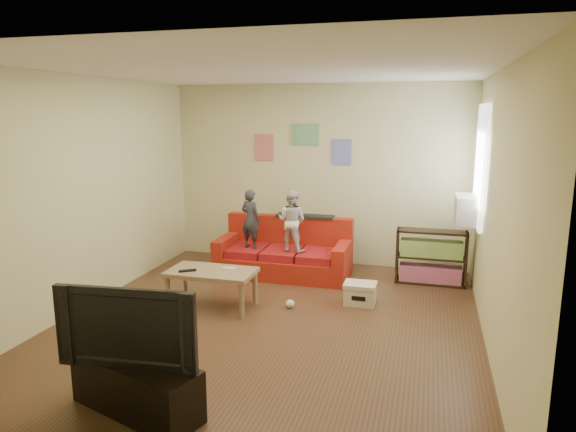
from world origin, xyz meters
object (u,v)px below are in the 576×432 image
(tv_stand, at_px, (136,386))
(child_a, at_px, (251,219))
(bookshelf, at_px, (431,260))
(coffee_table, at_px, (212,276))
(file_box, at_px, (360,293))
(child_b, at_px, (292,221))
(sofa, at_px, (285,255))
(television, at_px, (132,323))

(tv_stand, bearing_deg, child_a, 112.52)
(tv_stand, bearing_deg, bookshelf, 77.64)
(coffee_table, height_order, file_box, coffee_table)
(child_a, bearing_deg, child_b, -163.17)
(file_box, bearing_deg, coffee_table, -161.23)
(bookshelf, bearing_deg, file_box, -128.33)
(child_a, relative_size, coffee_table, 0.82)
(bookshelf, bearing_deg, tv_stand, -120.02)
(file_box, bearing_deg, child_a, 155.60)
(child_a, bearing_deg, bookshelf, -156.84)
(bookshelf, xyz_separation_m, file_box, (-0.81, -1.03, -0.19))
(sofa, relative_size, bookshelf, 2.03)
(file_box, bearing_deg, bookshelf, 51.67)
(coffee_table, bearing_deg, tv_stand, -81.61)
(bookshelf, relative_size, file_box, 2.39)
(child_a, relative_size, tv_stand, 0.75)
(file_box, bearing_deg, child_b, 144.57)
(tv_stand, bearing_deg, sofa, 105.21)
(sofa, bearing_deg, bookshelf, 3.12)
(child_b, bearing_deg, tv_stand, 96.76)
(child_a, xyz_separation_m, coffee_table, (-0.02, -1.32, -0.42))
(file_box, distance_m, television, 3.11)
(sofa, xyz_separation_m, child_b, (0.15, -0.16, 0.54))
(coffee_table, bearing_deg, television, -81.61)
(child_b, distance_m, television, 3.50)
(child_b, bearing_deg, sofa, -36.14)
(tv_stand, bearing_deg, file_box, 81.19)
(child_b, distance_m, tv_stand, 3.55)
(child_a, xyz_separation_m, bookshelf, (2.47, 0.27, -0.48))
(bookshelf, xyz_separation_m, tv_stand, (-2.17, -3.76, -0.12))
(sofa, bearing_deg, child_a, -160.08)
(coffee_table, xyz_separation_m, tv_stand, (0.32, -2.16, -0.19))
(file_box, relative_size, television, 0.35)
(coffee_table, bearing_deg, file_box, 18.77)
(child_a, height_order, bookshelf, child_a)
(sofa, bearing_deg, tv_stand, -92.44)
(sofa, relative_size, coffee_table, 1.83)
(child_a, distance_m, tv_stand, 3.55)
(bookshelf, bearing_deg, child_b, -171.66)
(sofa, xyz_separation_m, coffee_table, (-0.47, -1.49, 0.12))
(child_b, relative_size, television, 0.78)
(television, bearing_deg, coffee_table, 93.02)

